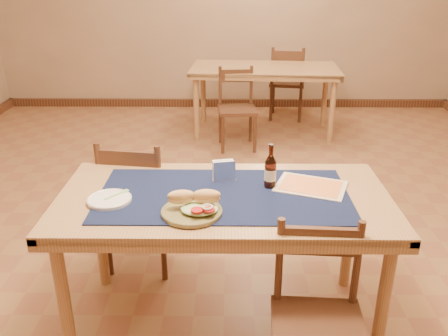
{
  "coord_description": "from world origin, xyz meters",
  "views": [
    {
      "loc": [
        0.02,
        -2.85,
        1.76
      ],
      "look_at": [
        0.0,
        -0.7,
        0.85
      ],
      "focal_mm": 38.0,
      "sensor_mm": 36.0,
      "label": 1
    }
  ],
  "objects_px": {
    "back_table": "(264,74)",
    "beer_bottle": "(270,171)",
    "sandwich_plate": "(194,208)",
    "chair_main_far": "(140,201)",
    "napkin_holder": "(224,171)",
    "chair_main_near": "(318,320)",
    "main_table": "(224,210)"
  },
  "relations": [
    {
      "from": "chair_main_far",
      "to": "sandwich_plate",
      "type": "distance_m",
      "value": 0.87
    },
    {
      "from": "main_table",
      "to": "beer_bottle",
      "type": "bearing_deg",
      "value": 21.34
    },
    {
      "from": "sandwich_plate",
      "to": "beer_bottle",
      "type": "distance_m",
      "value": 0.46
    },
    {
      "from": "main_table",
      "to": "back_table",
      "type": "relative_size",
      "value": 0.96
    },
    {
      "from": "main_table",
      "to": "napkin_holder",
      "type": "bearing_deg",
      "value": 90.49
    },
    {
      "from": "back_table",
      "to": "chair_main_far",
      "type": "bearing_deg",
      "value": -109.2
    },
    {
      "from": "chair_main_near",
      "to": "back_table",
      "type": "bearing_deg",
      "value": 89.63
    },
    {
      "from": "chair_main_near",
      "to": "sandwich_plate",
      "type": "relative_size",
      "value": 3.0
    },
    {
      "from": "beer_bottle",
      "to": "napkin_holder",
      "type": "relative_size",
      "value": 1.76
    },
    {
      "from": "main_table",
      "to": "sandwich_plate",
      "type": "height_order",
      "value": "sandwich_plate"
    },
    {
      "from": "napkin_holder",
      "to": "sandwich_plate",
      "type": "bearing_deg",
      "value": -109.68
    },
    {
      "from": "back_table",
      "to": "chair_main_far",
      "type": "distance_m",
      "value": 2.84
    },
    {
      "from": "chair_main_near",
      "to": "napkin_holder",
      "type": "bearing_deg",
      "value": 120.77
    },
    {
      "from": "chair_main_near",
      "to": "beer_bottle",
      "type": "bearing_deg",
      "value": 105.74
    },
    {
      "from": "chair_main_far",
      "to": "napkin_holder",
      "type": "height_order",
      "value": "chair_main_far"
    },
    {
      "from": "beer_bottle",
      "to": "back_table",
      "type": "bearing_deg",
      "value": 86.52
    },
    {
      "from": "sandwich_plate",
      "to": "back_table",
      "type": "bearing_deg",
      "value": 80.83
    },
    {
      "from": "back_table",
      "to": "sandwich_plate",
      "type": "distance_m",
      "value": 3.43
    },
    {
      "from": "chair_main_near",
      "to": "sandwich_plate",
      "type": "distance_m",
      "value": 0.7
    },
    {
      "from": "chair_main_near",
      "to": "napkin_holder",
      "type": "relative_size",
      "value": 6.45
    },
    {
      "from": "back_table",
      "to": "beer_bottle",
      "type": "xyz_separation_m",
      "value": [
        -0.19,
        -3.1,
        0.17
      ]
    },
    {
      "from": "sandwich_plate",
      "to": "beer_bottle",
      "type": "bearing_deg",
      "value": 38.32
    },
    {
      "from": "main_table",
      "to": "beer_bottle",
      "type": "height_order",
      "value": "beer_bottle"
    },
    {
      "from": "sandwich_plate",
      "to": "chair_main_far",
      "type": "bearing_deg",
      "value": 118.74
    },
    {
      "from": "chair_main_far",
      "to": "chair_main_near",
      "type": "height_order",
      "value": "chair_main_far"
    },
    {
      "from": "chair_main_far",
      "to": "main_table",
      "type": "bearing_deg",
      "value": -44.73
    },
    {
      "from": "beer_bottle",
      "to": "napkin_holder",
      "type": "height_order",
      "value": "beer_bottle"
    },
    {
      "from": "main_table",
      "to": "chair_main_near",
      "type": "xyz_separation_m",
      "value": [
        0.39,
        -0.5,
        -0.24
      ]
    },
    {
      "from": "main_table",
      "to": "chair_main_far",
      "type": "xyz_separation_m",
      "value": [
        -0.52,
        0.51,
        -0.21
      ]
    },
    {
      "from": "chair_main_far",
      "to": "beer_bottle",
      "type": "height_order",
      "value": "beer_bottle"
    },
    {
      "from": "back_table",
      "to": "chair_main_far",
      "type": "height_order",
      "value": "chair_main_far"
    },
    {
      "from": "chair_main_far",
      "to": "beer_bottle",
      "type": "distance_m",
      "value": 0.94
    }
  ]
}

